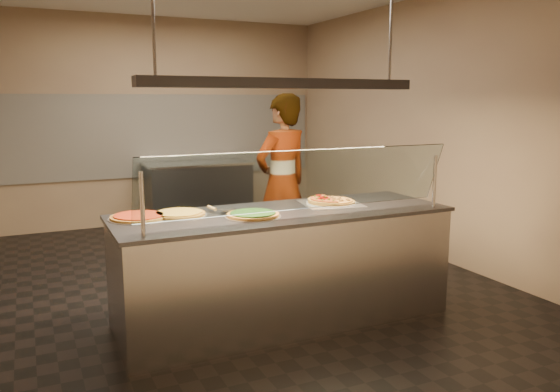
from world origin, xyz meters
name	(u,v)px	position (x,y,z in m)	size (l,w,h in m)	color
ground	(226,281)	(0.00, 0.00, -0.01)	(5.00, 6.00, 0.02)	black
wall_back	(156,122)	(0.00, 3.01, 1.50)	(5.00, 0.02, 3.00)	tan
wall_front	(428,168)	(0.00, -3.01, 1.50)	(5.00, 0.02, 3.00)	tan
wall_right	(427,128)	(2.51, 0.00, 1.50)	(0.02, 6.00, 3.00)	tan
tile_band	(157,136)	(0.00, 2.98, 1.30)	(4.90, 0.02, 1.20)	silver
serving_counter	(283,266)	(0.10, -1.16, 0.47)	(2.75, 0.94, 0.93)	#B7B7BC
sneeze_guard	(303,181)	(0.10, -1.50, 1.23)	(2.51, 0.18, 0.54)	#B7B7BC
perforated_tray	(331,203)	(0.62, -1.04, 0.94)	(0.57, 0.57, 0.01)	silver
half_pizza_pepperoni	(321,201)	(0.52, -1.04, 0.96)	(0.27, 0.43, 0.05)	brown
half_pizza_sausage	(341,200)	(0.71, -1.04, 0.96)	(0.27, 0.43, 0.04)	brown
pizza_spinach	(253,215)	(-0.20, -1.24, 0.95)	(0.44, 0.44, 0.03)	silver
pizza_cheese	(179,213)	(-0.71, -0.95, 0.94)	(0.44, 0.44, 0.03)	silver
pizza_tomato	(139,217)	(-1.02, -0.94, 0.94)	(0.46, 0.46, 0.03)	silver
pizza_spatula	(218,208)	(-0.39, -0.96, 0.96)	(0.19, 0.23, 0.02)	#B7B7BC
prep_table	(198,194)	(0.47, 2.55, 0.47)	(1.51, 0.74, 0.93)	#424248
worker	(282,183)	(0.71, 0.16, 0.94)	(0.69, 0.45, 1.89)	#27252C
heat_lamp_housing	(284,83)	(0.10, -1.16, 1.95)	(2.30, 0.18, 0.08)	#424248
lamp_rod_left	(152,1)	(-0.90, -1.16, 2.50)	(0.02, 0.02, 1.01)	#B7B7BC
lamp_rod_right	(391,19)	(1.10, -1.16, 2.50)	(0.02, 0.02, 1.01)	#B7B7BC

